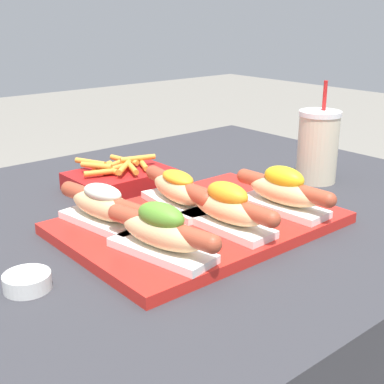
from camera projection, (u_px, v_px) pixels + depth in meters
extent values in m
cube|color=#333338|center=(170.00, 372.00, 1.09)|extent=(1.21, 0.91, 0.71)
cube|color=red|center=(200.00, 223.00, 0.88)|extent=(0.44, 0.31, 0.02)
cube|color=white|center=(162.00, 250.00, 0.75)|extent=(0.09, 0.17, 0.01)
ellipsoid|color=#E5C184|center=(161.00, 232.00, 0.74)|extent=(0.07, 0.15, 0.04)
cylinder|color=#AD472D|center=(161.00, 227.00, 0.74)|extent=(0.06, 0.18, 0.03)
sphere|color=#AD472D|center=(212.00, 244.00, 0.68)|extent=(0.03, 0.03, 0.03)
sphere|color=#AD472D|center=(117.00, 213.00, 0.79)|extent=(0.03, 0.03, 0.03)
ellipsoid|color=#5B992D|center=(161.00, 216.00, 0.73)|extent=(0.05, 0.08, 0.04)
cube|color=white|center=(227.00, 225.00, 0.84)|extent=(0.07, 0.16, 0.01)
ellipsoid|color=#E5C184|center=(227.00, 208.00, 0.83)|extent=(0.05, 0.14, 0.04)
cylinder|color=#AD472D|center=(227.00, 204.00, 0.83)|extent=(0.03, 0.18, 0.03)
sphere|color=#AD472D|center=(272.00, 219.00, 0.76)|extent=(0.03, 0.03, 0.03)
sphere|color=#AD472D|center=(189.00, 190.00, 0.89)|extent=(0.03, 0.03, 0.03)
ellipsoid|color=gold|center=(227.00, 194.00, 0.82)|extent=(0.04, 0.08, 0.04)
cube|color=white|center=(282.00, 207.00, 0.91)|extent=(0.07, 0.16, 0.01)
ellipsoid|color=#E5C184|center=(283.00, 191.00, 0.91)|extent=(0.06, 0.14, 0.04)
cylinder|color=#AD472D|center=(283.00, 187.00, 0.90)|extent=(0.04, 0.18, 0.03)
sphere|color=#AD472D|center=(329.00, 200.00, 0.84)|extent=(0.03, 0.03, 0.03)
sphere|color=#AD472D|center=(244.00, 176.00, 0.96)|extent=(0.03, 0.03, 0.03)
ellipsoid|color=yellow|center=(284.00, 177.00, 0.90)|extent=(0.04, 0.08, 0.04)
cube|color=white|center=(104.00, 222.00, 0.85)|extent=(0.08, 0.17, 0.01)
ellipsoid|color=#E5C184|center=(103.00, 205.00, 0.84)|extent=(0.07, 0.15, 0.04)
cylinder|color=#AD472D|center=(103.00, 201.00, 0.84)|extent=(0.05, 0.18, 0.03)
sphere|color=#AD472D|center=(142.00, 214.00, 0.78)|extent=(0.03, 0.03, 0.03)
sphere|color=#AD472D|center=(69.00, 189.00, 0.89)|extent=(0.03, 0.03, 0.03)
ellipsoid|color=silver|center=(102.00, 192.00, 0.83)|extent=(0.05, 0.08, 0.02)
cube|color=white|center=(178.00, 204.00, 0.93)|extent=(0.08, 0.17, 0.01)
ellipsoid|color=#E5C184|center=(178.00, 189.00, 0.92)|extent=(0.07, 0.15, 0.04)
cylinder|color=#AD472D|center=(178.00, 185.00, 0.91)|extent=(0.05, 0.18, 0.03)
sphere|color=#AD472D|center=(207.00, 200.00, 0.84)|extent=(0.03, 0.03, 0.03)
sphere|color=#AD472D|center=(153.00, 172.00, 0.99)|extent=(0.03, 0.03, 0.03)
ellipsoid|color=gold|center=(178.00, 178.00, 0.91)|extent=(0.05, 0.08, 0.02)
cylinder|color=white|center=(27.00, 281.00, 0.69)|extent=(0.06, 0.06, 0.02)
cylinder|color=beige|center=(27.00, 277.00, 0.69)|extent=(0.05, 0.05, 0.01)
cylinder|color=beige|center=(318.00, 149.00, 1.11)|extent=(0.08, 0.08, 0.14)
cylinder|color=white|center=(320.00, 113.00, 1.08)|extent=(0.09, 0.09, 0.01)
cylinder|color=red|center=(325.00, 96.00, 1.08)|extent=(0.01, 0.01, 0.06)
cube|color=#B21919|center=(120.00, 179.00, 1.08)|extent=(0.20, 0.14, 0.03)
cylinder|color=gold|center=(124.00, 160.00, 1.12)|extent=(0.02, 0.08, 0.01)
cylinder|color=gold|center=(98.00, 173.00, 1.03)|extent=(0.06, 0.03, 0.01)
cylinder|color=gold|center=(91.00, 162.00, 1.07)|extent=(0.04, 0.07, 0.01)
cylinder|color=gold|center=(138.00, 158.00, 1.10)|extent=(0.07, 0.03, 0.01)
cylinder|color=gold|center=(131.00, 167.00, 1.06)|extent=(0.04, 0.08, 0.01)
cylinder|color=gold|center=(102.00, 166.00, 1.08)|extent=(0.06, 0.03, 0.01)
cylinder|color=gold|center=(143.00, 165.00, 1.09)|extent=(0.04, 0.06, 0.01)
cylinder|color=gold|center=(117.00, 168.00, 1.08)|extent=(0.08, 0.03, 0.01)
cylinder|color=gold|center=(111.00, 166.00, 1.09)|extent=(0.06, 0.03, 0.01)
cylinder|color=gold|center=(96.00, 166.00, 1.05)|extent=(0.04, 0.06, 0.01)
cylinder|color=gold|center=(106.00, 168.00, 1.07)|extent=(0.01, 0.08, 0.01)
cylinder|color=gold|center=(126.00, 167.00, 1.06)|extent=(0.07, 0.06, 0.01)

